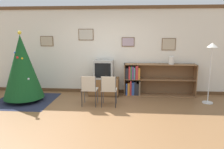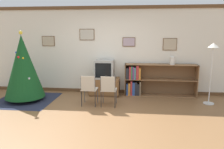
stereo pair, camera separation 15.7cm
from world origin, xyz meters
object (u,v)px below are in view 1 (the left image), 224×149
at_px(christmas_tree, 22,67).
at_px(folding_chair_right, 109,89).
at_px(television, 104,69).
at_px(standing_lamp, 211,57).
at_px(tv_console, 104,86).
at_px(bookshelf, 147,80).
at_px(vase, 171,60).
at_px(folding_chair_left, 89,89).

bearing_deg(christmas_tree, folding_chair_right, -6.67).
xyz_separation_m(television, standing_lamp, (2.94, -0.57, 0.45)).
xyz_separation_m(tv_console, bookshelf, (1.32, 0.10, 0.20)).
bearing_deg(bookshelf, vase, -2.52).
height_order(folding_chair_right, standing_lamp, standing_lamp).
relative_size(christmas_tree, vase, 8.30).
xyz_separation_m(tv_console, standing_lamp, (2.94, -0.57, 0.99)).
distance_m(christmas_tree, standing_lamp, 5.12).
height_order(christmas_tree, tv_console, christmas_tree).
relative_size(television, vase, 2.46).
height_order(tv_console, vase, vase).
bearing_deg(folding_chair_right, tv_console, 103.42).
height_order(folding_chair_left, standing_lamp, standing_lamp).
height_order(tv_console, television, television).
height_order(television, folding_chair_left, television).
relative_size(folding_chair_left, standing_lamp, 0.50).
relative_size(christmas_tree, folding_chair_right, 2.37).
distance_m(tv_console, folding_chair_right, 1.13).
bearing_deg(vase, bookshelf, 177.48).
relative_size(bookshelf, standing_lamp, 1.30).
bearing_deg(folding_chair_left, folding_chair_right, 0.00).
distance_m(folding_chair_right, vase, 2.19).
height_order(vase, standing_lamp, standing_lamp).
relative_size(tv_console, standing_lamp, 0.56).
distance_m(folding_chair_right, bookshelf, 1.58).
xyz_separation_m(christmas_tree, folding_chair_left, (1.91, -0.28, -0.50)).
relative_size(christmas_tree, folding_chair_left, 2.37).
bearing_deg(folding_chair_left, bookshelf, 36.61).
bearing_deg(television, tv_console, 90.00).
distance_m(television, vase, 2.05).
height_order(bookshelf, vase, vase).
xyz_separation_m(tv_console, folding_chair_right, (0.26, -1.08, 0.21)).
bearing_deg(television, vase, 1.89).
height_order(christmas_tree, folding_chair_right, christmas_tree).
height_order(tv_console, bookshelf, bookshelf).
distance_m(christmas_tree, tv_console, 2.41).
bearing_deg(standing_lamp, bookshelf, 157.68).
xyz_separation_m(bookshelf, vase, (0.70, -0.03, 0.63)).
xyz_separation_m(television, folding_chair_left, (-0.26, -1.07, -0.34)).
bearing_deg(vase, tv_console, -178.19).
xyz_separation_m(folding_chair_left, bookshelf, (1.58, 1.17, -0.01)).
distance_m(christmas_tree, bookshelf, 3.63).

